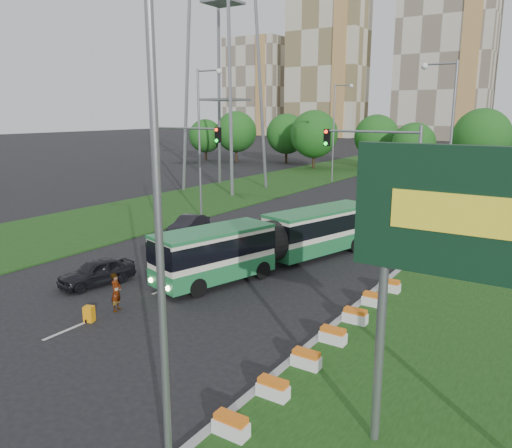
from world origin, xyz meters
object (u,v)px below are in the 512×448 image
Objects in this scene: billboard at (488,231)px; traffic_mast_left at (175,160)px; pedestrian at (116,292)px; traffic_mast_median at (389,173)px; car_left_near at (97,272)px; shopping_trolley at (89,314)px; articulated_bus at (274,240)px; car_left_far at (189,225)px.

billboard and traffic_mast_left have the same top height.
pedestrian is at bearing 170.35° from billboard.
traffic_mast_median is (-7.47, 16.00, -0.81)m from billboard.
car_left_near is (3.97, -10.59, -4.68)m from traffic_mast_left.
car_left_near is at bearing 115.95° from shopping_trolley.
car_left_far is at bearing 176.33° from articulated_bus.
shopping_trolley is at bearing -75.71° from car_left_far.
billboard is 1.98× the size of car_left_far.
traffic_mast_left reaches higher than car_left_near.
car_left_near is 2.24× the size of pedestrian.
shopping_trolley is at bearing -31.28° from car_left_near.
billboard is at bearing -45.94° from car_left_far.
traffic_mast_median reaches higher than shopping_trolley.
billboard reaches higher than car_left_near.
articulated_bus is 22.29× the size of shopping_trolley.
billboard reaches higher than car_left_far.
pedestrian is at bearing -73.04° from car_left_far.
traffic_mast_left is 4.76m from car_left_far.
articulated_bus is 8.72× the size of pedestrian.
car_left_far reaches higher than shopping_trolley.
billboard is 16.29m from shopping_trolley.
billboard is 11.68× the size of shopping_trolley.
car_left_far is (0.76, 0.41, -4.68)m from traffic_mast_left.
articulated_bus is (9.96, -2.87, -3.81)m from traffic_mast_left.
pedestrian is (6.75, -12.84, 0.21)m from car_left_far.
shopping_trolley is (7.45, -13.91, -5.01)m from traffic_mast_left.
billboard is at bearing -64.97° from traffic_mast_median.
pedestrian is (-15.12, 2.57, -5.29)m from billboard.
shopping_trolley is at bearing -86.87° from articulated_bus.
billboard is 27.16m from traffic_mast_left.
shopping_trolley is (-0.05, -1.48, -0.54)m from pedestrian.
car_left_far is 15.81m from shopping_trolley.
car_left_near is (-18.66, 4.41, -5.49)m from billboard.
billboard is 16.23m from pedestrian.
shopping_trolley is (3.49, -3.32, -0.33)m from car_left_near.
car_left_near is 0.97× the size of car_left_far.
articulated_bus is at bearing -30.37° from car_left_far.
traffic_mast_left is 16.56m from shopping_trolley.
car_left_far is at bearing 5.48° from pedestrian.
billboard reaches higher than pedestrian.
traffic_mast_left is at bearing 122.88° from car_left_near.
traffic_mast_left reaches higher than car_left_far.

